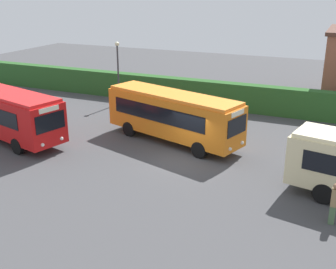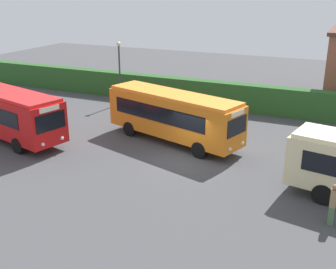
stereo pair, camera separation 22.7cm
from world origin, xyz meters
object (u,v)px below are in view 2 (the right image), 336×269
bus_orange (173,114)px  lamppost (119,65)px  bus_red (5,111)px  person_left (12,109)px  person_center (333,203)px

bus_orange → lamppost: (-7.79, 6.54, 1.46)m
bus_red → person_left: (-1.99, 2.62, -0.83)m
bus_red → bus_orange: size_ratio=1.05×
bus_orange → person_left: bearing=-157.7°
bus_red → person_center: 20.68m
bus_red → bus_orange: bus_red is taller
person_center → bus_red: bearing=170.6°
bus_red → person_center: (20.50, -2.56, -0.87)m
bus_orange → person_center: size_ratio=5.17×
bus_red → person_center: bearing=7.3°
bus_red → bus_orange: 11.09m
bus_red → lamppost: 10.82m
bus_orange → person_left: (-12.39, -1.24, -0.81)m
person_left → lamppost: bearing=30.7°
bus_orange → person_center: (10.11, -6.42, -0.85)m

